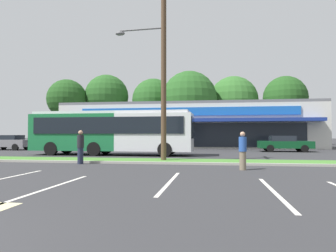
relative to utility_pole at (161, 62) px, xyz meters
name	(u,v)px	position (x,y,z in m)	size (l,w,h in m)	color
grass_median	(124,160)	(-2.13, 0.01, -5.54)	(56.00, 2.20, 0.12)	#427A2D
curb_lip	(118,162)	(-2.13, -1.21, -5.54)	(56.00, 0.24, 0.12)	#99968C
parking_stripe_0	(2,179)	(-4.38, -7.17, -5.60)	(0.12, 4.80, 0.01)	silver
parking_stripe_1	(51,187)	(-1.78, -8.55, -5.60)	(0.12, 4.80, 0.01)	silver
parking_stripe_2	(170,182)	(1.49, -7.08, -5.60)	(0.12, 4.80, 0.01)	silver
parking_stripe_3	(274,192)	(4.50, -8.29, -5.60)	(0.12, 4.80, 0.01)	silver
storefront_building	(191,126)	(-0.04, 22.83, -3.00)	(29.55, 14.98, 5.21)	beige
tree_far_left	(67,99)	(-20.13, 28.60, 1.55)	(6.22, 6.22, 10.28)	#473323
tree_left	(107,97)	(-14.50, 31.25, 2.18)	(7.13, 7.13, 11.37)	#473323
tree_mid_left	(153,100)	(-6.72, 31.57, 1.52)	(6.86, 6.86, 10.57)	#473323
tree_mid	(189,99)	(-0.63, 28.21, 1.25)	(8.13, 8.13, 10.92)	#473323
tree_mid_right	(233,101)	(6.00, 31.89, 1.19)	(7.71, 7.71, 10.66)	#473323
tree_right	(285,98)	(13.35, 29.93, 1.31)	(6.38, 6.38, 10.12)	#473323
utility_pole	(161,62)	(0.00, 0.00, 0.00)	(3.03, 2.40, 10.51)	#4C3826
city_bus	(112,131)	(-4.62, 5.10, -3.84)	(12.16, 2.79, 3.25)	#196638
car_0	(10,142)	(-17.19, 10.89, -4.84)	(4.15, 2.01, 1.47)	slate
car_1	(284,143)	(9.16, 11.67, -4.87)	(4.57, 1.97, 1.42)	#0C3F1E
car_2	(104,142)	(-7.56, 11.24, -4.80)	(4.75, 1.86, 1.59)	silver
pedestrian_near_bench	(80,147)	(-3.98, -1.74, -4.72)	(0.35, 0.35, 1.75)	#1E2338
pedestrian_by_pole	(243,151)	(4.15, -3.26, -4.77)	(0.33, 0.33, 1.66)	#726651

